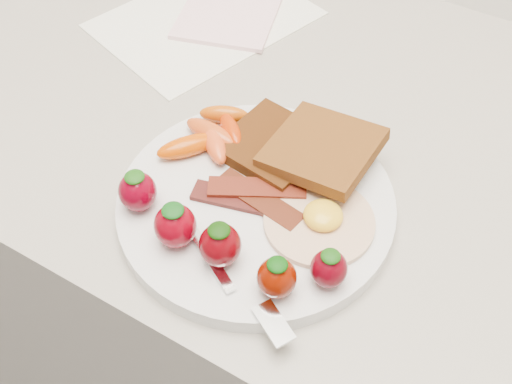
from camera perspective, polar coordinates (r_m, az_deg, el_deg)
The scene contains 11 objects.
counter at distance 1.07m, azimuth 5.22°, elevation -12.15°, with size 2.00×0.60×0.90m, color gray.
plate at distance 0.63m, azimuth 0.00°, elevation -1.13°, with size 0.27×0.27×0.02m, color silver.
toast_lower at distance 0.66m, azimuth 1.56°, elevation 4.18°, with size 0.09×0.09×0.01m, color black.
toast_upper at distance 0.64m, azimuth 5.92°, elevation 3.85°, with size 0.10×0.10×0.01m, color #4E1A05.
fried_egg at distance 0.60m, azimuth 5.73°, elevation -2.49°, with size 0.14×0.14×0.02m.
bacon_strips at distance 0.62m, azimuth -0.35°, elevation -0.33°, with size 0.11×0.08×0.01m.
baby_carrots at distance 0.67m, azimuth -3.98°, elevation 5.09°, with size 0.08×0.11×0.02m.
strawberries at distance 0.57m, azimuth -3.56°, elevation -4.02°, with size 0.23×0.07×0.05m.
fork at distance 0.56m, azimuth -1.90°, elevation -7.99°, with size 0.16×0.08×0.00m.
paper_sheet at distance 0.87m, azimuth -4.58°, elevation 15.04°, with size 0.20×0.26×0.00m, color white.
notepad at distance 0.89m, azimuth -2.07°, elevation 16.27°, with size 0.12×0.18×0.01m, color #FEC9D4.
Camera 1 is at (0.18, 1.22, 1.39)m, focal length 45.00 mm.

